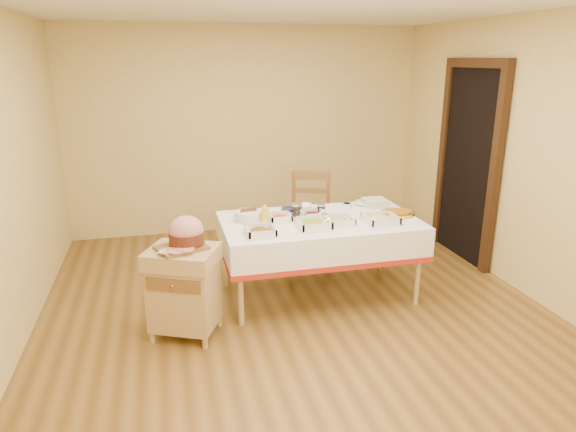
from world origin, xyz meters
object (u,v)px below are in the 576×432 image
object	(u,v)px
preserve_jar_left	(297,210)
mustard_bottle	(265,215)
dining_table	(319,236)
ham_on_board	(186,234)
butcher_cart	(184,287)
dining_chair	(310,217)
plate_stack	(375,203)
bread_basket	(249,216)
brass_platter	(396,213)
preserve_jar_right	(321,209)

from	to	relation	value
preserve_jar_left	mustard_bottle	distance (m)	0.39
dining_table	ham_on_board	size ratio (longest dim) A/B	4.67
dining_table	butcher_cart	world-z (taller)	dining_table
dining_table	ham_on_board	bearing A→B (deg)	-161.08
dining_chair	plate_stack	size ratio (longest dim) A/B	4.61
bread_basket	dining_table	bearing A→B (deg)	-10.83
plate_stack	brass_platter	bearing A→B (deg)	-77.92
butcher_cart	bread_basket	world-z (taller)	bread_basket
dining_chair	plate_stack	world-z (taller)	dining_chair
preserve_jar_left	plate_stack	xyz separation A→B (m)	(0.85, 0.11, -0.02)
ham_on_board	preserve_jar_right	bearing A→B (deg)	24.39
preserve_jar_left	brass_platter	size ratio (longest dim) A/B	0.34
dining_table	butcher_cart	xyz separation A→B (m)	(-1.28, -0.46, -0.17)
butcher_cart	dining_table	bearing A→B (deg)	19.61
dining_table	bread_basket	xyz separation A→B (m)	(-0.65, 0.12, 0.21)
bread_basket	plate_stack	distance (m)	1.33
preserve_jar_right	brass_platter	size ratio (longest dim) A/B	0.30
ham_on_board	preserve_jar_left	xyz separation A→B (m)	(1.07, 0.60, -0.05)
plate_stack	preserve_jar_right	bearing A→B (deg)	-168.91
butcher_cart	mustard_bottle	xyz separation A→B (m)	(0.76, 0.45, 0.42)
butcher_cart	mustard_bottle	distance (m)	0.98
preserve_jar_right	dining_chair	bearing A→B (deg)	82.70
plate_stack	dining_table	bearing A→B (deg)	-156.93
ham_on_board	bread_basket	bearing A→B (deg)	42.60
preserve_jar_left	mustard_bottle	xyz separation A→B (m)	(-0.35, -0.18, 0.03)
dining_chair	preserve_jar_left	xyz separation A→B (m)	(-0.32, -0.66, 0.30)
ham_on_board	mustard_bottle	xyz separation A→B (m)	(0.72, 0.42, -0.02)
dining_table	bread_basket	world-z (taller)	bread_basket
butcher_cart	plate_stack	world-z (taller)	plate_stack
preserve_jar_right	brass_platter	xyz separation A→B (m)	(0.68, -0.22, -0.03)
preserve_jar_right	plate_stack	size ratio (longest dim) A/B	0.50
mustard_bottle	bread_basket	world-z (taller)	mustard_bottle
dining_table	plate_stack	world-z (taller)	plate_stack
ham_on_board	dining_table	bearing A→B (deg)	18.92
ham_on_board	preserve_jar_right	distance (m)	1.44
dining_table	bread_basket	distance (m)	0.69
ham_on_board	preserve_jar_left	world-z (taller)	ham_on_board
dining_chair	ham_on_board	size ratio (longest dim) A/B	2.57
dining_chair	plate_stack	distance (m)	0.81
ham_on_board	bread_basket	distance (m)	0.82
mustard_bottle	brass_platter	xyz separation A→B (m)	(1.27, -0.04, -0.06)
dining_table	mustard_bottle	bearing A→B (deg)	-179.17
mustard_bottle	bread_basket	distance (m)	0.19
bread_basket	brass_platter	bearing A→B (deg)	-7.18
ham_on_board	mustard_bottle	size ratio (longest dim) A/B	2.01
bread_basket	mustard_bottle	bearing A→B (deg)	-46.06
mustard_bottle	plate_stack	bearing A→B (deg)	13.85
butcher_cart	bread_basket	bearing A→B (deg)	42.34
bread_basket	plate_stack	size ratio (longest dim) A/B	1.16
dining_chair	brass_platter	bearing A→B (deg)	-56.30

